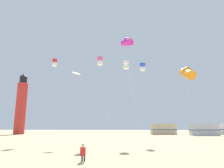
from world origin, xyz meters
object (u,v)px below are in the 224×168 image
object	(u,v)px
kite_diamond_gold	(76,76)
rv_van_silver	(204,129)
kite_box_white	(126,65)
kite_box_scarlet	(55,63)
kite_box_blue	(143,67)
kite_flyer_standing	(83,152)
kite_tube_magenta	(127,42)
rv_van_white	(221,129)
rv_van_tan	(163,129)
kite_box_rainbow	(100,61)
lighthouse_distant	(21,105)
kite_tube_orange	(187,73)

from	to	relation	value
kite_diamond_gold	rv_van_silver	distance (m)	35.93
kite_box_white	kite_box_scarlet	xyz separation A→B (m)	(-11.16, 3.31, 1.53)
kite_diamond_gold	kite_box_blue	bearing A→B (deg)	21.20
kite_box_white	kite_flyer_standing	bearing A→B (deg)	-103.93
kite_tube_magenta	rv_van_white	bearing A→B (deg)	54.61
rv_van_white	rv_van_tan	bearing A→B (deg)	-167.47
kite_box_white	kite_box_rainbow	size ratio (longest dim) A/B	0.96
rv_van_silver	lighthouse_distant	bearing A→B (deg)	174.82
kite_box_white	kite_box_rainbow	bearing A→B (deg)	-174.57
rv_van_tan	kite_box_white	bearing A→B (deg)	-115.04
kite_tube_magenta	kite_box_blue	distance (m)	9.68
kite_tube_orange	kite_box_scarlet	bearing A→B (deg)	136.32
kite_tube_orange	rv_van_tan	distance (m)	40.38
kite_box_scarlet	rv_van_white	size ratio (longest dim) A/B	1.91
kite_tube_orange	kite_diamond_gold	distance (m)	15.60
kite_tube_magenta	kite_tube_orange	distance (m)	8.19
kite_box_blue	kite_box_rainbow	size ratio (longest dim) A/B	1.00
rv_van_silver	kite_box_scarlet	bearing A→B (deg)	-145.93
kite_tube_magenta	rv_van_silver	bearing A→B (deg)	57.56
kite_box_blue	kite_diamond_gold	size ratio (longest dim) A/B	1.23
kite_box_rainbow	kite_tube_orange	bearing A→B (deg)	-54.55
kite_tube_orange	rv_van_tan	world-z (taller)	kite_tube_orange
kite_flyer_standing	rv_van_white	world-z (taller)	rv_van_white
kite_box_scarlet	rv_van_silver	xyz separation A→B (m)	(30.07, 19.95, -10.65)
kite_box_scarlet	rv_van_silver	distance (m)	37.62
kite_tube_orange	lighthouse_distant	xyz separation A→B (m)	(-32.70, 39.51, 1.53)
kite_tube_magenta	kite_box_scarlet	size ratio (longest dim) A/B	0.93
kite_diamond_gold	kite_box_scarlet	xyz separation A→B (m)	(-4.49, 4.16, 3.22)
kite_diamond_gold	rv_van_white	world-z (taller)	kite_diamond_gold
kite_box_blue	kite_box_rainbow	bearing A→B (deg)	-153.43
kite_flyer_standing	kite_box_rainbow	distance (m)	16.52
kite_box_blue	kite_diamond_gold	xyz separation A→B (m)	(-9.24, -3.58, -2.16)
kite_box_scarlet	lighthouse_distant	size ratio (longest dim) A/B	0.75
kite_diamond_gold	lighthouse_distant	xyz separation A→B (m)	(-21.64, 28.81, -0.99)
rv_van_white	kite_flyer_standing	bearing A→B (deg)	-119.10
kite_tube_orange	kite_box_white	world-z (taller)	kite_box_white
kite_flyer_standing	kite_box_scarlet	bearing A→B (deg)	-68.30
rv_van_tan	kite_box_scarlet	bearing A→B (deg)	-135.78
kite_box_rainbow	rv_van_white	xyz separation A→B (m)	(29.64, 30.52, -9.62)
rv_van_silver	kite_box_white	bearing A→B (deg)	-128.60
kite_box_white	rv_van_silver	size ratio (longest dim) A/B	1.72
kite_flyer_standing	kite_box_scarlet	size ratio (longest dim) A/B	0.09
kite_box_blue	kite_box_scarlet	bearing A→B (deg)	177.60
kite_box_scarlet	kite_box_white	bearing A→B (deg)	-16.53
kite_tube_magenta	kite_tube_orange	xyz separation A→B (m)	(4.46, -4.97, -4.75)
kite_box_blue	kite_box_rainbow	world-z (taller)	kite_box_rainbow
kite_box_rainbow	kite_diamond_gold	xyz separation A→B (m)	(-3.09, -0.51, -2.18)
rv_van_silver	kite_diamond_gold	bearing A→B (deg)	-136.19
kite_box_white	rv_van_tan	xyz separation A→B (m)	(10.32, 28.09, -9.12)
kite_box_scarlet	rv_van_tan	world-z (taller)	kite_box_scarlet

